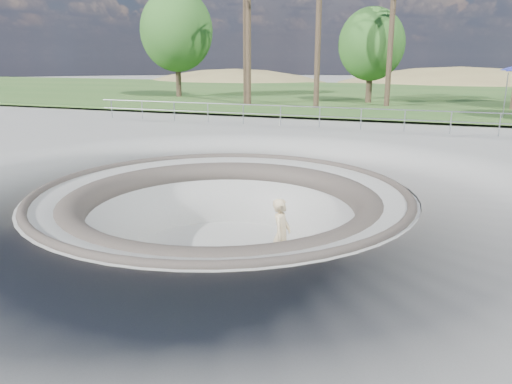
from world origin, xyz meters
TOP-DOWN VIEW (x-y plane):
  - ground at (0.00, 0.00)m, footprint 180.00×180.00m
  - skate_bowl at (0.00, 0.00)m, footprint 14.00×14.00m
  - grass_strip at (0.00, 34.00)m, footprint 180.00×36.00m
  - distant_hills at (3.78, 57.17)m, footprint 103.20×45.00m
  - safety_railing at (0.00, 12.00)m, footprint 25.00×0.06m
  - skateboard at (1.88, -0.56)m, footprint 0.84×0.50m
  - skater at (1.88, -0.56)m, footprint 0.48×0.72m
  - bushy_tree_left at (-15.03, 25.64)m, footprint 5.97×5.43m
  - bushy_tree_mid at (0.60, 25.43)m, footprint 4.68×4.25m

SIDE VIEW (x-z plane):
  - distant_hills at x=3.78m, z-range -21.32..7.28m
  - skateboard at x=1.88m, z-range -1.88..-1.79m
  - skate_bowl at x=0.00m, z-range -3.88..0.22m
  - skater at x=1.88m, z-range -1.82..0.12m
  - ground at x=0.00m, z-range 0.00..0.00m
  - grass_strip at x=0.00m, z-range 0.16..0.28m
  - safety_railing at x=0.00m, z-range 0.18..1.20m
  - bushy_tree_mid at x=0.60m, z-range 0.98..7.73m
  - bushy_tree_left at x=-15.03m, z-range 1.21..9.82m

